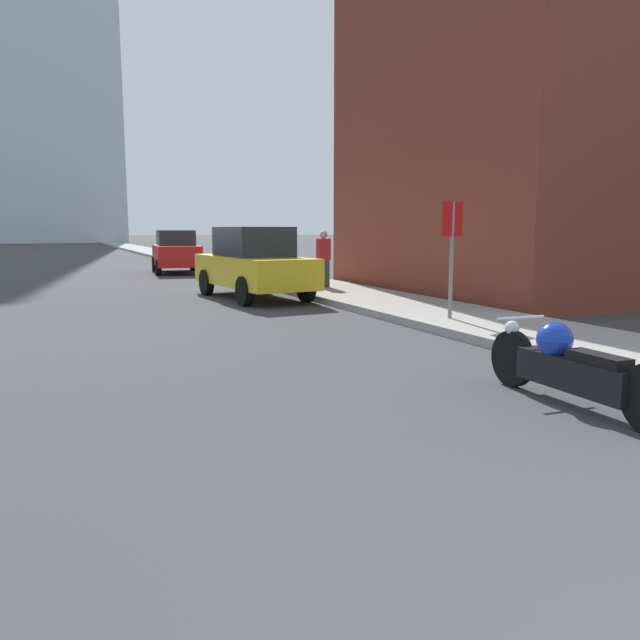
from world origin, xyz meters
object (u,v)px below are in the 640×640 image
at_px(parked_car_yellow, 253,263).
at_px(motorcycle, 569,366).
at_px(parked_car_red, 176,252).
at_px(pedestrian, 323,259).
at_px(stop_sign, 452,239).

bearing_deg(parked_car_yellow, motorcycle, -95.65).
xyz_separation_m(parked_car_red, pedestrian, (2.28, -9.54, 0.09)).
xyz_separation_m(parked_car_red, stop_sign, (1.89, -16.09, 0.71)).
relative_size(parked_car_yellow, stop_sign, 2.18).
relative_size(parked_car_red, pedestrian, 2.61).
bearing_deg(motorcycle, parked_car_yellow, 91.39).
bearing_deg(stop_sign, motorcycle, -112.12).
bearing_deg(parked_car_yellow, pedestrian, 12.84).
xyz_separation_m(motorcycle, stop_sign, (1.93, 4.76, 1.16)).
relative_size(parked_car_red, stop_sign, 1.96).
bearing_deg(stop_sign, parked_car_yellow, 107.75).
distance_m(parked_car_red, pedestrian, 9.81).
bearing_deg(parked_car_red, pedestrian, -71.15).
bearing_deg(motorcycle, stop_sign, 69.66).
distance_m(stop_sign, pedestrian, 6.59).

